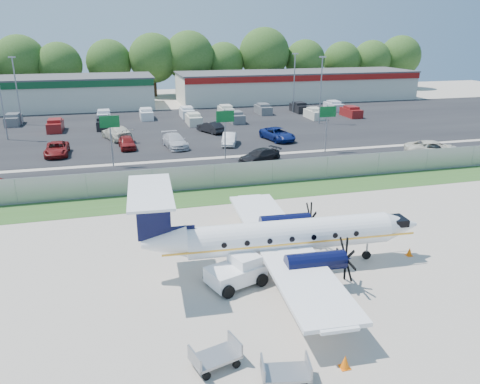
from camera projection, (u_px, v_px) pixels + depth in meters
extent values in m
plane|color=#BEB1A0|center=(268.00, 266.00, 25.68)|extent=(170.00, 170.00, 0.00)
cube|color=#2D561E|center=(220.00, 196.00, 36.64)|extent=(170.00, 4.00, 0.02)
cube|color=black|center=(204.00, 171.00, 43.04)|extent=(170.00, 8.00, 0.02)
cube|color=black|center=(174.00, 128.00, 62.22)|extent=(170.00, 32.00, 0.02)
cube|color=gray|center=(215.00, 176.00, 38.15)|extent=(120.00, 0.02, 1.90)
cube|color=gray|center=(214.00, 165.00, 37.83)|extent=(120.00, 0.06, 0.06)
cube|color=gray|center=(215.00, 187.00, 38.46)|extent=(120.00, 0.06, 0.06)
cube|color=silver|center=(8.00, 95.00, 75.64)|extent=(46.00, 12.00, 5.00)
cube|color=#474749|center=(5.00, 78.00, 74.79)|extent=(46.40, 12.40, 0.24)
cube|color=silver|center=(296.00, 86.00, 87.88)|extent=(44.00, 12.00, 5.00)
cube|color=#474749|center=(297.00, 72.00, 87.02)|extent=(44.40, 12.40, 0.24)
cube|color=maroon|center=(310.00, 78.00, 81.65)|extent=(44.00, 0.20, 1.00)
cylinder|color=gray|center=(111.00, 140.00, 43.93)|extent=(0.14, 0.14, 5.00)
cube|color=#0C5923|center=(109.00, 122.00, 43.20)|extent=(1.80, 0.08, 1.10)
cylinder|color=gray|center=(225.00, 134.00, 46.62)|extent=(0.14, 0.14, 5.00)
cube|color=#0C5923|center=(225.00, 116.00, 45.90)|extent=(1.80, 0.08, 1.10)
cylinder|color=gray|center=(326.00, 129.00, 49.31)|extent=(0.14, 0.14, 5.00)
cube|color=#0C5923|center=(328.00, 112.00, 48.59)|extent=(1.80, 0.08, 1.10)
cylinder|color=gray|center=(2.00, 102.00, 54.04)|extent=(0.18, 0.18, 9.00)
cylinder|color=gray|center=(321.00, 91.00, 63.83)|extent=(0.18, 0.18, 9.00)
cube|color=gray|center=(323.00, 57.00, 62.37)|extent=(0.90, 0.35, 0.18)
cylinder|color=gray|center=(17.00, 92.00, 63.18)|extent=(0.18, 0.18, 9.00)
cube|color=gray|center=(12.00, 57.00, 61.72)|extent=(0.90, 0.35, 0.18)
cylinder|color=gray|center=(294.00, 84.00, 72.97)|extent=(0.18, 0.18, 9.00)
cube|color=gray|center=(295.00, 54.00, 71.51)|extent=(0.90, 0.35, 0.18)
cylinder|color=white|center=(290.00, 235.00, 24.97)|extent=(11.08, 2.31, 1.67)
cone|color=white|center=(400.00, 225.00, 26.20)|extent=(2.03, 1.78, 1.67)
cone|color=white|center=(164.00, 243.00, 23.64)|extent=(2.38, 1.80, 1.67)
cube|color=black|center=(398.00, 221.00, 26.07)|extent=(0.86, 1.19, 0.40)
cube|color=white|center=(282.00, 244.00, 25.04)|extent=(3.72, 15.62, 0.19)
cylinder|color=black|center=(315.00, 262.00, 22.82)|extent=(3.04, 1.14, 0.97)
cylinder|color=black|center=(285.00, 222.00, 27.55)|extent=(3.04, 1.14, 0.97)
cube|color=black|center=(153.00, 216.00, 23.07)|extent=(1.68, 0.26, 2.55)
cube|color=white|center=(150.00, 192.00, 22.64)|extent=(2.43, 5.57, 0.12)
cylinder|color=gray|center=(367.00, 250.00, 26.27)|extent=(0.11, 0.11, 1.14)
cylinder|color=black|center=(366.00, 255.00, 26.37)|extent=(0.50, 0.19, 0.49)
cylinder|color=black|center=(296.00, 287.00, 23.04)|extent=(0.58, 0.38, 0.56)
cylinder|color=black|center=(269.00, 243.00, 27.77)|extent=(0.58, 0.38, 0.56)
cube|color=white|center=(235.00, 273.00, 23.61)|extent=(3.21, 2.51, 0.79)
cube|color=white|center=(245.00, 259.00, 23.71)|extent=(1.65, 1.79, 0.56)
cube|color=black|center=(253.00, 257.00, 23.97)|extent=(0.60, 1.23, 0.45)
cylinder|color=black|center=(228.00, 292.00, 22.48)|extent=(0.72, 0.45, 0.67)
cylinder|color=black|center=(209.00, 277.00, 23.85)|extent=(0.72, 0.45, 0.67)
cylinder|color=black|center=(262.00, 280.00, 23.55)|extent=(0.72, 0.45, 0.67)
cylinder|color=black|center=(242.00, 266.00, 24.92)|extent=(0.72, 0.45, 0.67)
cube|color=gray|center=(215.00, 357.00, 17.86)|extent=(2.06, 1.55, 0.11)
cube|color=gray|center=(195.00, 359.00, 17.35)|extent=(0.37, 1.08, 0.55)
cube|color=gray|center=(235.00, 343.00, 18.19)|extent=(0.37, 1.08, 0.55)
cylinder|color=black|center=(207.00, 376.00, 17.22)|extent=(0.35, 0.20, 0.33)
cylinder|color=black|center=(195.00, 360.00, 18.04)|extent=(0.35, 0.20, 0.33)
cylinder|color=black|center=(237.00, 364.00, 17.84)|extent=(0.35, 0.20, 0.33)
cylinder|color=black|center=(224.00, 349.00, 18.66)|extent=(0.35, 0.20, 0.33)
cube|color=gray|center=(285.00, 373.00, 17.04)|extent=(1.94, 1.38, 0.11)
cube|color=gray|center=(263.00, 368.00, 16.90)|extent=(0.27, 1.06, 0.53)
cube|color=gray|center=(309.00, 366.00, 17.01)|extent=(0.27, 1.06, 0.53)
cylinder|color=black|center=(267.00, 370.00, 17.54)|extent=(0.33, 0.16, 0.32)
cylinder|color=black|center=(299.00, 368.00, 17.62)|extent=(0.33, 0.16, 0.32)
cone|color=#FF6808|center=(409.00, 252.00, 26.78)|extent=(0.33, 0.33, 0.49)
cube|color=#FF6808|center=(409.00, 255.00, 26.85)|extent=(0.35, 0.35, 0.03)
cone|color=#FF6808|center=(345.00, 362.00, 17.80)|extent=(0.37, 0.37, 0.55)
cube|color=#FF6808|center=(345.00, 367.00, 17.89)|extent=(0.39, 0.39, 0.03)
cone|color=#FF6808|center=(244.00, 214.00, 32.33)|extent=(0.33, 0.33, 0.50)
cube|color=#FF6808|center=(244.00, 217.00, 32.40)|extent=(0.35, 0.35, 0.03)
imported|color=black|center=(259.00, 163.00, 45.91)|extent=(4.97, 3.64, 1.34)
imported|color=beige|center=(434.00, 157.00, 47.94)|extent=(6.54, 4.94, 1.65)
imported|color=maroon|center=(58.00, 155.00, 48.63)|extent=(2.33, 4.94, 1.37)
imported|color=maroon|center=(127.00, 149.00, 51.42)|extent=(1.93, 4.22, 1.40)
imported|color=silver|center=(175.00, 147.00, 51.95)|extent=(2.72, 5.37, 1.49)
imported|color=silver|center=(229.00, 145.00, 53.16)|extent=(2.62, 4.33, 1.35)
imported|color=navy|center=(277.00, 140.00, 55.38)|extent=(3.44, 5.68, 1.47)
imported|color=beige|center=(118.00, 140.00, 55.71)|extent=(4.06, 6.16, 1.66)
imported|color=black|center=(211.00, 133.00, 59.49)|extent=(3.15, 4.56, 1.42)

